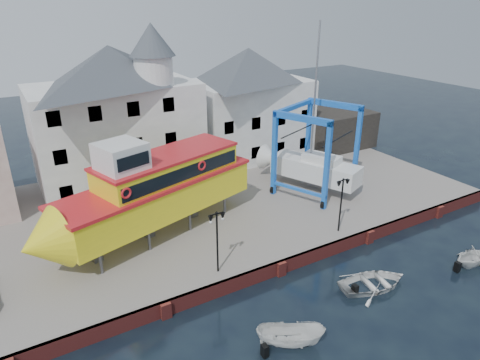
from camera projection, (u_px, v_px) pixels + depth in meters
ground at (281, 275)px, 28.15m from camera, size 140.00×140.00×0.00m
hardstanding at (206, 204)px, 36.68m from camera, size 44.00×22.00×1.00m
quay_wall at (280, 268)px, 28.04m from camera, size 44.00×0.47×1.00m
building_white_main at (117, 114)px, 37.59m from camera, size 14.00×8.30×14.00m
building_white_right at (248, 103)px, 44.80m from camera, size 12.00×8.00×11.20m
shed_dark at (331, 128)px, 49.28m from camera, size 8.00×7.00×4.00m
lamp_post_left at (217, 227)px, 25.60m from camera, size 1.12×0.32×4.20m
lamp_post_right at (342, 192)px, 30.24m from camera, size 1.12×0.32×4.20m
tour_boat at (146, 192)px, 29.40m from camera, size 17.47×8.91×7.42m
travel_lift at (307, 162)px, 37.86m from camera, size 8.11×9.61×14.23m
motorboat_a at (290, 345)px, 22.48m from camera, size 3.76×3.11×1.39m
motorboat_b at (373, 287)px, 26.97m from camera, size 5.03×4.03×0.93m
motorboat_c at (471, 265)px, 29.19m from camera, size 3.33×2.94×1.64m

